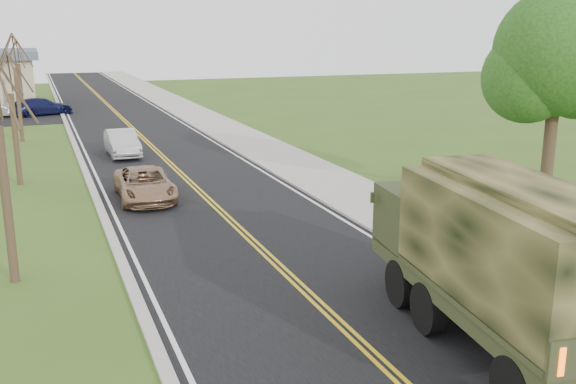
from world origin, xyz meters
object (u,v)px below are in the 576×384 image
suv_champagne (145,184)px  pickup_navy (484,178)px  military_truck (501,250)px  sedan_silver (122,143)px

suv_champagne → pickup_navy: bearing=-16.4°
suv_champagne → pickup_navy: 13.82m
military_truck → suv_champagne: size_ratio=1.72×
sedan_silver → suv_champagne: bearing=-93.2°
pickup_navy → sedan_silver: bearing=54.7°
suv_champagne → sedan_silver: size_ratio=1.07×
military_truck → sedan_silver: bearing=108.0°
suv_champagne → pickup_navy: pickup_navy is taller
military_truck → suv_champagne: (-4.96, 15.02, -1.51)m
pickup_navy → military_truck: bearing=154.9°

